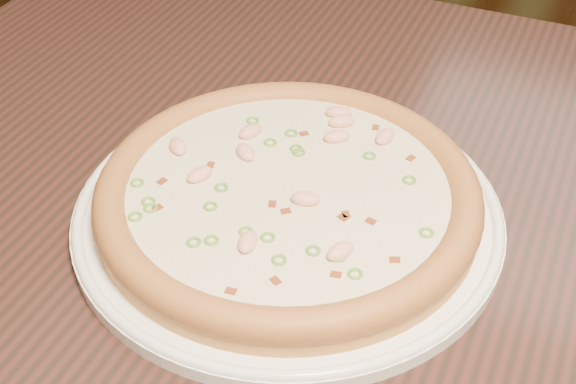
% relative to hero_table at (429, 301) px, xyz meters
% --- Properties ---
extents(hero_table, '(1.20, 0.80, 0.75)m').
position_rel_hero_table_xyz_m(hero_table, '(0.00, 0.00, 0.00)').
color(hero_table, black).
rests_on(hero_table, ground).
extents(plate, '(0.36, 0.36, 0.02)m').
position_rel_hero_table_xyz_m(plate, '(-0.12, -0.05, 0.11)').
color(plate, white).
rests_on(plate, hero_table).
extents(pizza, '(0.32, 0.32, 0.03)m').
position_rel_hero_table_xyz_m(pizza, '(-0.12, -0.05, 0.13)').
color(pizza, '#CA804D').
rests_on(pizza, plate).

